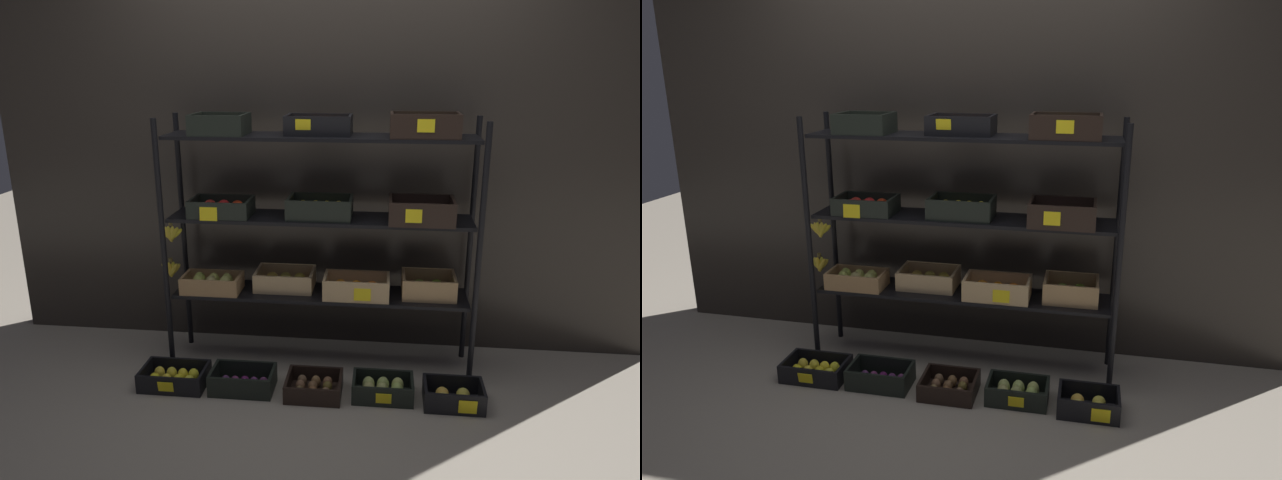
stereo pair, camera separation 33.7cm
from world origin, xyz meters
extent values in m
plane|color=gray|center=(0.00, 0.00, 0.00)|extent=(10.00, 10.00, 0.00)
cube|color=#2D2823|center=(0.00, 0.37, 1.24)|extent=(4.16, 0.12, 2.48)
cylinder|color=black|center=(-0.88, -0.17, 0.75)|extent=(0.03, 0.03, 1.49)
cylinder|color=black|center=(0.88, -0.17, 0.75)|extent=(0.03, 0.03, 1.49)
cylinder|color=black|center=(-0.88, 0.17, 0.75)|extent=(0.03, 0.03, 1.49)
cylinder|color=black|center=(0.88, 0.17, 0.75)|extent=(0.03, 0.03, 1.49)
cube|color=black|center=(0.00, 0.00, 0.45)|extent=(1.72, 0.31, 0.02)
cube|color=black|center=(0.00, 0.00, 0.92)|extent=(1.72, 0.31, 0.02)
cube|color=black|center=(0.00, 0.00, 1.38)|extent=(1.72, 0.31, 0.02)
cube|color=#A87F51|center=(-0.64, -0.05, 0.47)|extent=(0.35, 0.20, 0.01)
cube|color=#A87F51|center=(-0.64, -0.14, 0.52)|extent=(0.35, 0.02, 0.09)
cube|color=#A87F51|center=(-0.64, 0.04, 0.52)|extent=(0.35, 0.02, 0.09)
cube|color=#A87F51|center=(-0.81, -0.05, 0.52)|extent=(0.02, 0.17, 0.09)
cube|color=#A87F51|center=(-0.48, -0.05, 0.52)|extent=(0.02, 0.17, 0.09)
ellipsoid|color=#AFBA4F|center=(-0.72, -0.07, 0.52)|extent=(0.07, 0.07, 0.09)
ellipsoid|color=tan|center=(-0.64, -0.07, 0.52)|extent=(0.07, 0.07, 0.09)
ellipsoid|color=#B3B75A|center=(-0.56, -0.07, 0.52)|extent=(0.07, 0.07, 0.09)
ellipsoid|color=#ADBF4D|center=(-0.73, -0.02, 0.52)|extent=(0.07, 0.07, 0.09)
ellipsoid|color=#B5B751|center=(-0.64, -0.02, 0.52)|extent=(0.07, 0.07, 0.09)
ellipsoid|color=#ABAE4D|center=(-0.56, -0.02, 0.52)|extent=(0.07, 0.07, 0.09)
cube|color=tan|center=(-0.22, 0.05, 0.47)|extent=(0.35, 0.24, 0.01)
cube|color=tan|center=(-0.22, -0.06, 0.53)|extent=(0.35, 0.02, 0.10)
cube|color=tan|center=(-0.22, 0.16, 0.53)|extent=(0.35, 0.02, 0.10)
cube|color=tan|center=(-0.38, 0.05, 0.53)|extent=(0.02, 0.21, 0.10)
cube|color=tan|center=(-0.05, 0.05, 0.53)|extent=(0.02, 0.21, 0.10)
sphere|color=gold|center=(-0.30, 0.01, 0.51)|extent=(0.07, 0.07, 0.07)
sphere|color=#DCBF55|center=(-0.22, 0.02, 0.51)|extent=(0.07, 0.07, 0.07)
sphere|color=gold|center=(-0.14, 0.02, 0.51)|extent=(0.07, 0.07, 0.07)
sphere|color=#E5BD48|center=(-0.30, 0.08, 0.51)|extent=(0.07, 0.07, 0.07)
sphere|color=gold|center=(-0.22, 0.09, 0.51)|extent=(0.07, 0.07, 0.07)
sphere|color=gold|center=(-0.13, 0.09, 0.51)|extent=(0.07, 0.07, 0.07)
cube|color=tan|center=(0.22, -0.04, 0.47)|extent=(0.38, 0.22, 0.01)
cube|color=tan|center=(0.22, -0.14, 0.53)|extent=(0.38, 0.02, 0.11)
cube|color=tan|center=(0.22, 0.06, 0.53)|extent=(0.38, 0.02, 0.11)
cube|color=tan|center=(0.04, -0.04, 0.53)|extent=(0.02, 0.19, 0.11)
cube|color=tan|center=(0.40, -0.04, 0.53)|extent=(0.02, 0.19, 0.11)
sphere|color=orange|center=(0.13, -0.06, 0.51)|extent=(0.07, 0.07, 0.07)
sphere|color=orange|center=(0.22, -0.07, 0.51)|extent=(0.07, 0.07, 0.07)
sphere|color=orange|center=(0.31, -0.06, 0.51)|extent=(0.07, 0.07, 0.07)
sphere|color=orange|center=(0.12, 0.00, 0.51)|extent=(0.07, 0.07, 0.07)
sphere|color=orange|center=(0.22, -0.01, 0.51)|extent=(0.07, 0.07, 0.07)
sphere|color=orange|center=(0.31, -0.01, 0.51)|extent=(0.07, 0.07, 0.07)
cube|color=yellow|center=(0.26, -0.15, 0.52)|extent=(0.10, 0.01, 0.07)
cube|color=tan|center=(0.64, 0.03, 0.47)|extent=(0.31, 0.25, 0.01)
cube|color=tan|center=(0.64, -0.09, 0.53)|extent=(0.31, 0.02, 0.11)
cube|color=tan|center=(0.64, 0.14, 0.53)|extent=(0.31, 0.02, 0.11)
cube|color=tan|center=(0.49, 0.03, 0.53)|extent=(0.02, 0.21, 0.11)
cube|color=tan|center=(0.78, 0.03, 0.53)|extent=(0.02, 0.21, 0.11)
sphere|color=#8CBE33|center=(0.58, -0.01, 0.51)|extent=(0.07, 0.07, 0.07)
sphere|color=#97C844|center=(0.69, -0.02, 0.51)|extent=(0.07, 0.07, 0.07)
sphere|color=#91B641|center=(0.58, 0.06, 0.51)|extent=(0.07, 0.07, 0.07)
sphere|color=#8DBD30|center=(0.69, 0.06, 0.51)|extent=(0.07, 0.07, 0.07)
cube|color=black|center=(-0.57, -0.03, 0.93)|extent=(0.35, 0.23, 0.01)
cube|color=black|center=(-0.57, -0.14, 0.99)|extent=(0.35, 0.02, 0.09)
cube|color=black|center=(-0.57, 0.08, 0.99)|extent=(0.35, 0.02, 0.09)
cube|color=black|center=(-0.73, -0.03, 0.99)|extent=(0.02, 0.20, 0.09)
cube|color=black|center=(-0.40, -0.03, 0.99)|extent=(0.02, 0.20, 0.09)
sphere|color=red|center=(-0.65, -0.06, 0.98)|extent=(0.07, 0.07, 0.07)
sphere|color=red|center=(-0.57, -0.06, 0.98)|extent=(0.07, 0.07, 0.07)
sphere|color=red|center=(-0.48, -0.06, 0.98)|extent=(0.07, 0.07, 0.07)
sphere|color=red|center=(-0.64, 0.00, 0.98)|extent=(0.07, 0.07, 0.07)
sphere|color=red|center=(-0.56, 0.01, 0.98)|extent=(0.07, 0.07, 0.07)
sphere|color=red|center=(-0.48, 0.00, 0.98)|extent=(0.07, 0.07, 0.07)
cube|color=yellow|center=(-0.61, -0.15, 0.97)|extent=(0.10, 0.01, 0.08)
cube|color=black|center=(0.00, -0.01, 0.93)|extent=(0.36, 0.24, 0.01)
cube|color=black|center=(0.00, -0.12, 0.99)|extent=(0.36, 0.02, 0.11)
cube|color=black|center=(0.00, 0.10, 0.99)|extent=(0.36, 0.02, 0.11)
cube|color=black|center=(-0.17, -0.01, 0.99)|extent=(0.02, 0.20, 0.11)
cube|color=black|center=(0.18, -0.01, 0.99)|extent=(0.02, 0.20, 0.11)
ellipsoid|color=yellow|center=(-0.10, -0.05, 0.98)|extent=(0.06, 0.06, 0.08)
ellipsoid|color=yellow|center=(-0.03, -0.05, 0.98)|extent=(0.06, 0.06, 0.08)
ellipsoid|color=yellow|center=(0.04, -0.04, 0.98)|extent=(0.06, 0.06, 0.08)
ellipsoid|color=yellow|center=(0.11, -0.05, 0.98)|extent=(0.06, 0.06, 0.08)
ellipsoid|color=yellow|center=(-0.10, 0.02, 0.98)|extent=(0.06, 0.06, 0.08)
ellipsoid|color=yellow|center=(-0.03, 0.03, 0.98)|extent=(0.06, 0.06, 0.08)
ellipsoid|color=yellow|center=(0.04, 0.02, 0.98)|extent=(0.06, 0.06, 0.08)
ellipsoid|color=yellow|center=(0.10, 0.03, 0.98)|extent=(0.06, 0.06, 0.08)
cube|color=black|center=(0.57, -0.05, 0.93)|extent=(0.36, 0.26, 0.01)
cube|color=black|center=(0.57, -0.17, 1.00)|extent=(0.36, 0.02, 0.12)
cube|color=black|center=(0.57, 0.07, 1.00)|extent=(0.36, 0.02, 0.12)
cube|color=black|center=(0.40, -0.05, 1.00)|extent=(0.02, 0.23, 0.12)
cube|color=black|center=(0.74, -0.05, 1.00)|extent=(0.02, 0.23, 0.12)
sphere|color=#58244A|center=(0.45, -0.11, 0.96)|extent=(0.05, 0.05, 0.05)
sphere|color=#681A58|center=(0.51, -0.11, 0.96)|extent=(0.05, 0.05, 0.05)
sphere|color=#5B2750|center=(0.56, -0.11, 0.96)|extent=(0.05, 0.05, 0.05)
sphere|color=#602C4C|center=(0.63, -0.11, 0.96)|extent=(0.05, 0.05, 0.05)
sphere|color=#542F58|center=(0.68, -0.11, 0.96)|extent=(0.05, 0.05, 0.05)
sphere|color=#5D2C4A|center=(0.45, -0.05, 0.96)|extent=(0.05, 0.05, 0.05)
sphere|color=#6C2746|center=(0.51, -0.05, 0.96)|extent=(0.05, 0.05, 0.05)
sphere|color=#561F58|center=(0.57, -0.05, 0.96)|extent=(0.05, 0.05, 0.05)
sphere|color=#692644|center=(0.62, -0.05, 0.96)|extent=(0.05, 0.05, 0.05)
sphere|color=#5A294B|center=(0.68, -0.05, 0.96)|extent=(0.05, 0.05, 0.05)
sphere|color=#5F254D|center=(0.46, 0.01, 0.96)|extent=(0.05, 0.05, 0.05)
sphere|color=#5E2851|center=(0.51, 0.01, 0.96)|extent=(0.05, 0.05, 0.05)
sphere|color=#562D4C|center=(0.57, 0.01, 0.96)|extent=(0.05, 0.05, 0.05)
sphere|color=#59264A|center=(0.62, 0.01, 0.96)|extent=(0.05, 0.05, 0.05)
sphere|color=#5D1B56|center=(0.68, 0.01, 0.96)|extent=(0.05, 0.05, 0.05)
cube|color=yellow|center=(0.52, -0.18, 1.00)|extent=(0.09, 0.01, 0.08)
cube|color=black|center=(-0.56, -0.02, 1.40)|extent=(0.30, 0.26, 0.01)
cube|color=black|center=(-0.56, -0.14, 1.45)|extent=(0.30, 0.02, 0.10)
cube|color=black|center=(-0.56, 0.10, 1.45)|extent=(0.30, 0.02, 0.10)
cube|color=black|center=(-0.70, -0.02, 1.45)|extent=(0.02, 0.23, 0.10)
cube|color=black|center=(-0.41, -0.02, 1.45)|extent=(0.02, 0.23, 0.10)
ellipsoid|color=brown|center=(-0.63, -0.08, 1.44)|extent=(0.05, 0.05, 0.07)
ellipsoid|color=brown|center=(-0.56, -0.08, 1.44)|extent=(0.05, 0.05, 0.07)
ellipsoid|color=brown|center=(-0.48, -0.08, 1.44)|extent=(0.05, 0.05, 0.07)
ellipsoid|color=brown|center=(-0.62, -0.02, 1.44)|extent=(0.05, 0.05, 0.07)
ellipsoid|color=brown|center=(-0.56, -0.02, 1.44)|extent=(0.05, 0.05, 0.07)
ellipsoid|color=brown|center=(-0.48, -0.02, 1.44)|extent=(0.05, 0.05, 0.07)
ellipsoid|color=brown|center=(-0.63, 0.04, 1.44)|extent=(0.05, 0.05, 0.07)
ellipsoid|color=brown|center=(-0.56, 0.03, 1.44)|extent=(0.05, 0.05, 0.07)
ellipsoid|color=brown|center=(-0.49, 0.04, 1.44)|extent=(0.05, 0.05, 0.07)
cube|color=black|center=(-0.01, 0.03, 1.40)|extent=(0.36, 0.24, 0.01)
cube|color=black|center=(-0.01, -0.08, 1.45)|extent=(0.36, 0.02, 0.10)
cube|color=black|center=(-0.01, 0.14, 1.45)|extent=(0.36, 0.02, 0.10)
cube|color=black|center=(-0.18, 0.03, 1.45)|extent=(0.02, 0.21, 0.10)
cube|color=black|center=(0.16, 0.03, 1.45)|extent=(0.02, 0.21, 0.10)
sphere|color=orange|center=(-0.11, 0.00, 1.43)|extent=(0.06, 0.06, 0.06)
sphere|color=orange|center=(-0.05, -0.01, 1.43)|extent=(0.06, 0.06, 0.06)
sphere|color=orange|center=(0.03, 0.00, 1.43)|extent=(0.06, 0.06, 0.06)
sphere|color=orange|center=(0.09, -0.01, 1.43)|extent=(0.06, 0.06, 0.06)
sphere|color=orange|center=(-0.11, 0.07, 1.43)|extent=(0.06, 0.06, 0.06)
sphere|color=orange|center=(-0.04, 0.06, 1.43)|extent=(0.06, 0.06, 0.06)
sphere|color=orange|center=(0.02, 0.07, 1.43)|extent=(0.06, 0.06, 0.06)
sphere|color=orange|center=(0.09, 0.06, 1.43)|extent=(0.06, 0.06, 0.06)
cube|color=yellow|center=(-0.08, -0.09, 1.46)|extent=(0.08, 0.01, 0.06)
cube|color=black|center=(0.56, -0.03, 1.40)|extent=(0.37, 0.23, 0.01)
cube|color=black|center=(0.56, -0.14, 1.46)|extent=(0.37, 0.02, 0.12)
cube|color=black|center=(0.56, 0.07, 1.46)|extent=(0.37, 0.02, 0.12)
cube|color=black|center=(0.39, -0.03, 1.46)|extent=(0.02, 0.20, 0.12)
cube|color=black|center=(0.74, -0.03, 1.46)|extent=(0.02, 0.20, 0.12)
ellipsoid|color=#B5C35D|center=(0.47, -0.07, 1.45)|extent=(0.07, 0.07, 0.09)
ellipsoid|color=#A9C452|center=(0.56, -0.06, 1.45)|extent=(0.07, 0.07, 0.09)
ellipsoid|color=tan|center=(0.65, -0.06, 1.45)|extent=(0.07, 0.07, 0.09)
ellipsoid|color=#A6BF51|center=(0.48, 0.00, 1.45)|extent=(0.07, 0.07, 0.09)
ellipsoid|color=tan|center=(0.57, 0.00, 1.45)|extent=(0.07, 0.07, 0.09)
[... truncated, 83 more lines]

